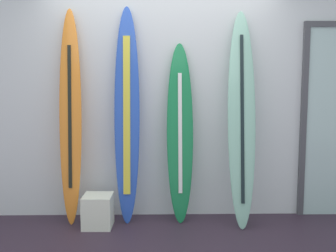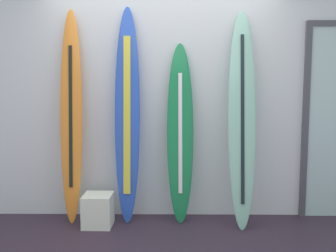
{
  "view_description": "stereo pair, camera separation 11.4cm",
  "coord_description": "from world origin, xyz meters",
  "px_view_note": "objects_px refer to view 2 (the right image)",
  "views": [
    {
      "loc": [
        -0.01,
        -2.97,
        1.48
      ],
      "look_at": [
        0.06,
        0.95,
        1.04
      ],
      "focal_mm": 40.77,
      "sensor_mm": 36.0,
      "label": 1
    },
    {
      "loc": [
        0.1,
        -2.97,
        1.48
      ],
      "look_at": [
        0.06,
        0.95,
        1.04
      ],
      "focal_mm": 40.77,
      "sensor_mm": 36.0,
      "label": 2
    }
  ],
  "objects_px": {
    "surfboard_cobalt": "(127,115)",
    "surfboard_emerald": "(180,134)",
    "surfboard_seafoam": "(242,119)",
    "display_block_left": "(98,210)",
    "surfboard_sunset": "(71,118)"
  },
  "relations": [
    {
      "from": "surfboard_cobalt",
      "to": "display_block_left",
      "type": "relative_size",
      "value": 6.84
    },
    {
      "from": "surfboard_emerald",
      "to": "display_block_left",
      "type": "xyz_separation_m",
      "value": [
        -0.85,
        -0.19,
        -0.77
      ]
    },
    {
      "from": "surfboard_sunset",
      "to": "display_block_left",
      "type": "distance_m",
      "value": 1.01
    },
    {
      "from": "surfboard_emerald",
      "to": "surfboard_seafoam",
      "type": "distance_m",
      "value": 0.66
    },
    {
      "from": "surfboard_cobalt",
      "to": "surfboard_emerald",
      "type": "xyz_separation_m",
      "value": [
        0.56,
        -0.0,
        -0.2
      ]
    },
    {
      "from": "surfboard_cobalt",
      "to": "display_block_left",
      "type": "height_order",
      "value": "surfboard_cobalt"
    },
    {
      "from": "surfboard_sunset",
      "to": "display_block_left",
      "type": "relative_size",
      "value": 6.77
    },
    {
      "from": "surfboard_sunset",
      "to": "surfboard_cobalt",
      "type": "height_order",
      "value": "surfboard_cobalt"
    },
    {
      "from": "surfboard_seafoam",
      "to": "display_block_left",
      "type": "relative_size",
      "value": 6.71
    },
    {
      "from": "surfboard_cobalt",
      "to": "display_block_left",
      "type": "distance_m",
      "value": 1.04
    },
    {
      "from": "surfboard_seafoam",
      "to": "display_block_left",
      "type": "bearing_deg",
      "value": -176.66
    },
    {
      "from": "surfboard_seafoam",
      "to": "display_block_left",
      "type": "distance_m",
      "value": 1.76
    },
    {
      "from": "surfboard_sunset",
      "to": "display_block_left",
      "type": "bearing_deg",
      "value": -29.74
    },
    {
      "from": "surfboard_emerald",
      "to": "surfboard_seafoam",
      "type": "height_order",
      "value": "surfboard_seafoam"
    },
    {
      "from": "surfboard_sunset",
      "to": "surfboard_cobalt",
      "type": "bearing_deg",
      "value": 1.8
    }
  ]
}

